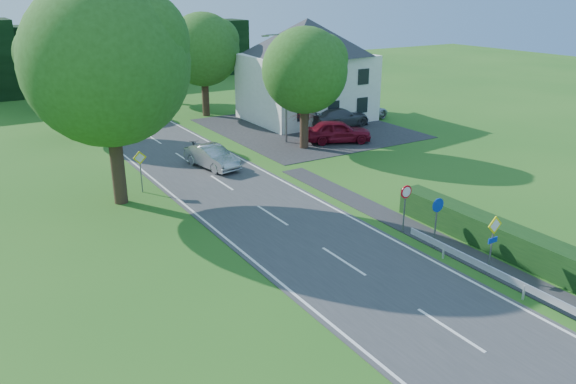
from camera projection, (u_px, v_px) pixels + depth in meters
road at (254, 204)px, 30.25m from camera, size 7.00×80.00×0.04m
parking_pad at (306, 128)px, 46.57m from camera, size 14.00×16.00×0.04m
line_edge_left at (198, 215)px, 28.64m from camera, size 0.12×80.00×0.01m
line_edge_right at (304, 192)px, 31.85m from camera, size 0.12×80.00×0.01m
line_centre at (254, 203)px, 30.24m from camera, size 0.12×80.00×0.01m
tree_main at (110, 96)px, 28.50m from camera, size 9.40×9.40×11.64m
tree_left_far at (68, 82)px, 42.31m from camera, size 7.00×7.00×8.58m
tree_right_far at (204, 65)px, 49.75m from camera, size 7.40×7.40×9.09m
tree_left_back at (47, 67)px, 52.23m from camera, size 6.60×6.60×8.07m
tree_right_back at (163, 65)px, 55.91m from camera, size 6.20×6.20×7.56m
tree_right_mid at (305, 89)px, 39.39m from camera, size 7.00×7.00×8.58m
treeline_right at (134, 52)px, 69.78m from camera, size 30.00×5.00×7.00m
house_white at (307, 69)px, 48.46m from camera, size 10.60×8.40×8.60m
streetlight at (284, 83)px, 40.71m from camera, size 2.03×0.18×8.00m
sign_priority_right at (493, 234)px, 22.16m from camera, size 0.78×0.09×2.59m
sign_roundabout at (437, 213)px, 24.60m from camera, size 0.64×0.08×2.37m
sign_speed_limit at (406, 197)px, 26.16m from camera, size 0.64×0.11×2.37m
sign_priority_left at (140, 163)px, 31.43m from camera, size 0.78×0.09×2.44m
moving_car at (212, 157)px, 36.04m from camera, size 2.33×4.59×1.44m
motorcycle at (194, 146)px, 39.47m from camera, size 1.23×1.95×0.97m
parked_car_red at (338, 131)px, 41.98m from camera, size 5.36×3.89×1.70m
parked_car_grey at (339, 117)px, 46.79m from camera, size 5.49×2.27×1.59m
parked_car_silver_b at (362, 111)px, 49.41m from camera, size 5.27×2.82×1.41m
parasol at (304, 127)px, 42.15m from camera, size 2.39×2.43×2.15m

